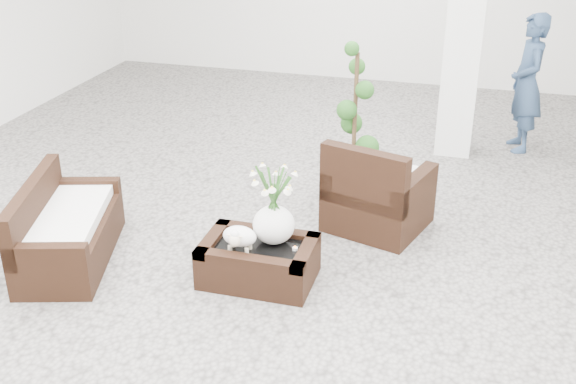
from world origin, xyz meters
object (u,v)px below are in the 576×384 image
(loveseat, at_px, (68,222))
(armchair, at_px, (379,183))
(topiary, at_px, (355,109))
(coffee_table, at_px, (259,263))

(loveseat, bearing_deg, armchair, -78.12)
(armchair, distance_m, topiary, 1.37)
(coffee_table, height_order, armchair, armchair)
(coffee_table, height_order, loveseat, loveseat)
(coffee_table, relative_size, armchair, 1.03)
(armchair, relative_size, loveseat, 0.66)
(coffee_table, bearing_deg, loveseat, -175.62)
(coffee_table, xyz_separation_m, armchair, (0.78, 1.20, 0.28))
(coffee_table, distance_m, topiary, 2.53)
(topiary, bearing_deg, armchair, -69.11)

